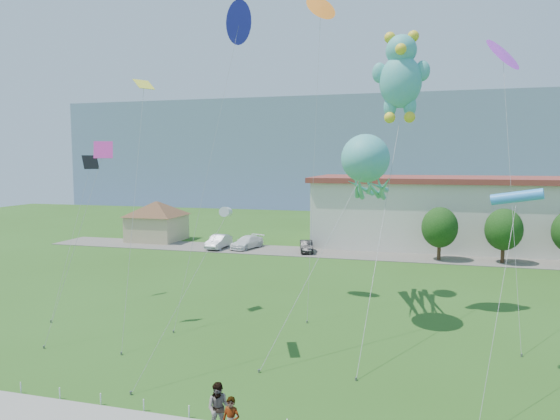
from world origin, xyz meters
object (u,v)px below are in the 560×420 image
object	(u,v)px
pavilion	(157,217)
teddy_bear_kite	(401,75)
parked_car_white	(247,242)
octopus_kite	(367,171)
parked_car_silver	(219,242)
parked_car_black	(306,246)
pedestrian_right	(219,408)

from	to	relation	value
pavilion	teddy_bear_kite	distance (m)	39.96
pavilion	teddy_bear_kite	world-z (taller)	teddy_bear_kite
parked_car_white	octopus_kite	size ratio (longest dim) A/B	0.31
parked_car_white	octopus_kite	xyz separation A→B (m)	(15.56, -22.16, 8.73)
parked_car_silver	parked_car_black	xyz separation A→B (m)	(10.32, 0.17, -0.13)
pavilion	teddy_bear_kite	size ratio (longest dim) A/B	0.50
pavilion	teddy_bear_kite	xyz separation A→B (m)	(30.35, -22.71, 12.62)
parked_car_black	octopus_kite	distance (m)	24.80
pavilion	octopus_kite	xyz separation A→B (m)	(28.50, -24.85, 6.47)
pedestrian_right	octopus_kite	bearing A→B (deg)	65.07
parked_car_silver	parked_car_white	distance (m)	3.28
parked_car_silver	octopus_kite	distance (m)	29.76
parked_car_white	teddy_bear_kite	size ratio (longest dim) A/B	0.26
pavilion	parked_car_white	world-z (taller)	pavilion
pedestrian_right	parked_car_white	world-z (taller)	pedestrian_right
pavilion	pedestrian_right	world-z (taller)	pavilion
pavilion	parked_car_black	xyz separation A→B (m)	(20.06, -3.25, -2.33)
pavilion	teddy_bear_kite	bearing A→B (deg)	-36.81
pedestrian_right	teddy_bear_kite	xyz separation A→B (m)	(5.70, 17.52, 14.58)
parked_car_black	octopus_kite	size ratio (longest dim) A/B	0.25
parked_car_silver	teddy_bear_kite	distance (m)	31.88
parked_car_black	pedestrian_right	bearing A→B (deg)	-97.94
parked_car_black	teddy_bear_kite	size ratio (longest dim) A/B	0.21
pavilion	pedestrian_right	bearing A→B (deg)	-58.50
parked_car_black	teddy_bear_kite	world-z (taller)	teddy_bear_kite
parked_car_silver	octopus_kite	bearing A→B (deg)	-47.17
parked_car_silver	teddy_bear_kite	world-z (taller)	teddy_bear_kite
pavilion	pedestrian_right	size ratio (longest dim) A/B	4.77
octopus_kite	teddy_bear_kite	bearing A→B (deg)	49.06
pavilion	parked_car_silver	distance (m)	10.56
parked_car_black	parked_car_white	bearing A→B (deg)	160.44
parked_car_white	octopus_kite	world-z (taller)	octopus_kite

